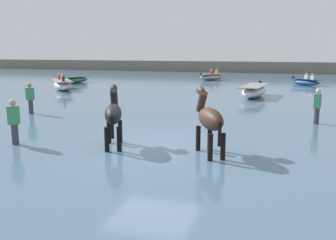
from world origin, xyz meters
TOP-DOWN VIEW (x-y plane):
  - ground_plane at (0.00, 0.00)m, footprint 120.00×120.00m
  - water_surface at (0.00, 10.00)m, footprint 90.00×90.00m
  - horse_lead_black at (-1.09, -0.33)m, footprint 1.05×1.82m
  - horse_trailing_dark_bay at (1.74, -0.30)m, footprint 1.26×1.77m
  - boat_far_offshore at (-13.64, 17.79)m, footprint 1.64×2.78m
  - boat_near_starboard at (1.87, 12.74)m, footprint 1.65×3.98m
  - boat_mid_channel at (-11.52, 12.67)m, footprint 3.16×3.46m
  - boat_far_inshore at (-3.07, 24.61)m, footprint 2.45×2.86m
  - boat_distant_west at (5.20, 21.65)m, footprint 2.55×2.35m
  - person_spectator_far at (-7.13, 3.65)m, footprint 0.36×0.26m
  - person_onlooker_left at (-4.03, -1.03)m, footprint 0.38×0.32m
  - person_wading_mid at (4.84, 5.05)m, footprint 0.29×0.37m
  - far_shoreline at (0.00, 38.11)m, footprint 80.00×2.40m

SIDE VIEW (x-z plane):
  - ground_plane at x=0.00m, z-range 0.00..0.00m
  - water_surface at x=0.00m, z-range 0.00..0.26m
  - boat_distant_west at x=5.20m, z-range 0.04..1.03m
  - boat_far_offshore at x=-13.64m, z-range 0.19..0.87m
  - boat_far_inshore at x=-3.07m, z-range 0.03..1.08m
  - boat_mid_channel at x=-11.52m, z-range 0.03..1.19m
  - boat_near_starboard at x=1.87m, z-range 0.19..1.04m
  - far_shoreline at x=0.00m, z-range 0.00..1.64m
  - person_spectator_far at x=-7.13m, z-range 0.05..1.68m
  - person_onlooker_left at x=-4.03m, z-range 0.05..1.68m
  - person_wading_mid at x=4.84m, z-range 0.05..1.68m
  - horse_lead_black at x=-1.09m, z-range 0.19..2.21m
  - horse_trailing_dark_bay at x=1.74m, z-range 0.19..2.23m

